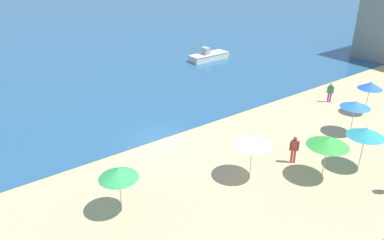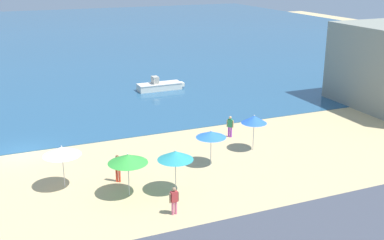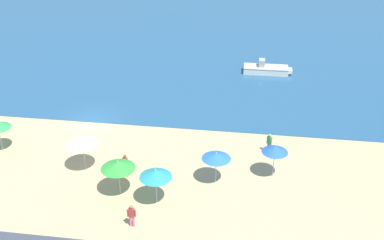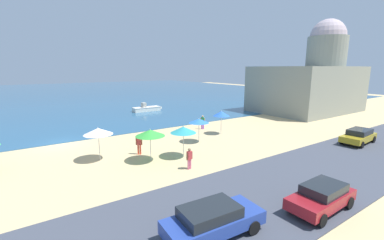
% 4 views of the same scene
% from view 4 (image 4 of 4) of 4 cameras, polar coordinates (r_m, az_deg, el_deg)
% --- Properties ---
extents(ground_plane, '(160.00, 160.00, 0.00)m').
position_cam_4_polar(ground_plane, '(28.14, -27.09, -4.69)').
color(ground_plane, '#CFB37F').
extents(sea, '(150.00, 110.00, 0.05)m').
position_cam_4_polar(sea, '(82.41, -32.08, 4.71)').
color(sea, '#29587D').
rests_on(sea, ground_plane).
extents(beach_umbrella_0, '(2.29, 2.29, 2.62)m').
position_cam_4_polar(beach_umbrella_0, '(20.14, -9.30, -2.84)').
color(beach_umbrella_0, '#B2B2B7').
rests_on(beach_umbrella_0, ground_plane).
extents(beach_umbrella_3, '(2.00, 2.00, 2.43)m').
position_cam_4_polar(beach_umbrella_3, '(25.09, 1.54, -0.20)').
color(beach_umbrella_3, '#B2B2B7').
rests_on(beach_umbrella_3, ground_plane).
extents(beach_umbrella_4, '(2.24, 2.24, 2.70)m').
position_cam_4_polar(beach_umbrella_4, '(21.35, -20.14, -2.38)').
color(beach_umbrella_4, '#B2B2B7').
rests_on(beach_umbrella_4, ground_plane).
extents(beach_umbrella_5, '(1.82, 1.82, 2.64)m').
position_cam_4_polar(beach_umbrella_5, '(28.41, 6.54, 1.42)').
color(beach_umbrella_5, '#B2B2B7').
rests_on(beach_umbrella_5, ground_plane).
extents(beach_umbrella_7, '(2.10, 2.10, 2.65)m').
position_cam_4_polar(beach_umbrella_7, '(20.80, -1.96, -2.17)').
color(beach_umbrella_7, '#B2B2B7').
rests_on(beach_umbrella_7, ground_plane).
extents(bather_0, '(0.57, 0.25, 1.59)m').
position_cam_4_polar(bather_0, '(18.72, -0.59, -8.31)').
color(bather_0, '#DD6A8A').
rests_on(bather_0, ground_plane).
extents(bather_1, '(0.41, 0.45, 1.68)m').
position_cam_4_polar(bather_1, '(30.85, 2.38, -0.29)').
color(bather_1, purple).
rests_on(bather_1, ground_plane).
extents(bather_3, '(0.47, 0.39, 1.77)m').
position_cam_4_polar(bather_3, '(22.23, -11.69, -5.05)').
color(bather_3, '#E7432C').
rests_on(bather_3, ground_plane).
extents(parked_car_0, '(4.49, 2.18, 1.37)m').
position_cam_4_polar(parked_car_0, '(29.62, 33.05, -2.96)').
color(parked_car_0, '#AF941F').
rests_on(parked_car_0, coastal_road).
extents(parked_car_2, '(3.99, 1.90, 1.36)m').
position_cam_4_polar(parked_car_2, '(15.19, 26.84, -14.90)').
color(parked_car_2, maroon).
rests_on(parked_car_2, coastal_road).
extents(parked_car_3, '(4.59, 2.14, 1.41)m').
position_cam_4_polar(parked_car_3, '(11.88, 4.61, -21.20)').
color(parked_car_3, '#253E94').
rests_on(parked_car_3, coastal_road).
extents(skiff_nearshore, '(5.02, 1.66, 1.49)m').
position_cam_4_polar(skiff_nearshore, '(44.12, -10.06, 2.49)').
color(skiff_nearshore, silver).
rests_on(skiff_nearshore, sea).
extents(harbor_fortress, '(17.15, 11.91, 15.53)m').
position_cam_4_polar(harbor_fortress, '(49.18, 25.23, 7.95)').
color(harbor_fortress, gray).
rests_on(harbor_fortress, ground_plane).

